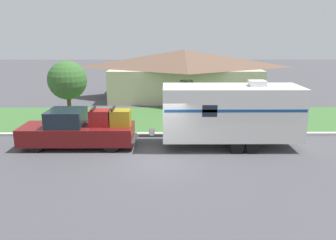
{
  "coord_description": "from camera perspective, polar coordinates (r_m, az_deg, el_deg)",
  "views": [
    {
      "loc": [
        0.32,
        -14.09,
        5.62
      ],
      "look_at": [
        0.42,
        1.86,
        1.4
      ],
      "focal_mm": 35.0,
      "sensor_mm": 36.0,
      "label": 1
    }
  ],
  "objects": [
    {
      "name": "travel_trailer",
      "position": [
        16.72,
        10.91,
        1.36
      ],
      "size": [
        8.1,
        2.38,
        3.4
      ],
      "color": "black",
      "rests_on": "ground_plane"
    },
    {
      "name": "house_across_street",
      "position": [
        29.47,
        2.81,
        8.15
      ],
      "size": [
        13.68,
        7.52,
        4.26
      ],
      "color": "beige",
      "rests_on": "ground_plane"
    },
    {
      "name": "curb_strip",
      "position": [
        18.68,
        -1.34,
        -2.47
      ],
      "size": [
        80.0,
        0.3,
        0.14
      ],
      "color": "beige",
      "rests_on": "ground_plane"
    },
    {
      "name": "pickup_truck",
      "position": [
        17.21,
        -15.25,
        -1.64
      ],
      "size": [
        5.75,
        1.98,
        2.04
      ],
      "color": "black",
      "rests_on": "ground_plane"
    },
    {
      "name": "lawn_strip",
      "position": [
        22.21,
        -1.18,
        0.2
      ],
      "size": [
        80.0,
        7.0,
        0.03
      ],
      "color": "#3D6B33",
      "rests_on": "ground_plane"
    },
    {
      "name": "mailbox",
      "position": [
        19.9,
        -18.14,
        0.85
      ],
      "size": [
        0.48,
        0.2,
        1.4
      ],
      "color": "brown",
      "rests_on": "ground_plane"
    },
    {
      "name": "ground_plane",
      "position": [
        15.17,
        -1.56,
        -6.93
      ],
      "size": [
        120.0,
        120.0,
        0.0
      ],
      "primitive_type": "plane",
      "color": "#47474C"
    },
    {
      "name": "tree_in_yard",
      "position": [
        20.67,
        -17.12,
        6.6
      ],
      "size": [
        2.33,
        2.33,
        4.08
      ],
      "color": "brown",
      "rests_on": "ground_plane"
    }
  ]
}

